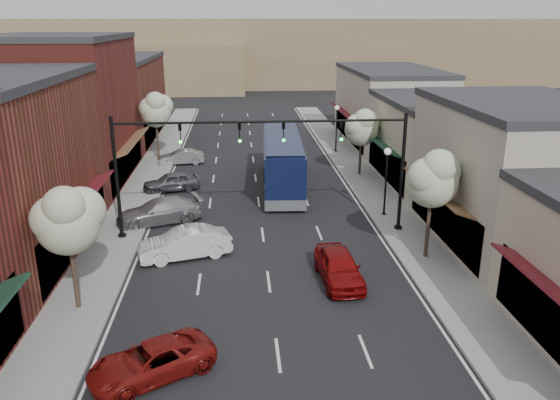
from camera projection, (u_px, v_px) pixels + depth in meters
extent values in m
plane|color=black|center=(271.00, 302.00, 24.07)|extent=(160.00, 160.00, 0.00)
cube|color=gray|center=(144.00, 185.00, 40.94)|extent=(2.80, 73.00, 0.15)
cube|color=gray|center=(365.00, 180.00, 42.17)|extent=(2.80, 73.00, 0.15)
cube|color=gray|center=(163.00, 184.00, 41.04)|extent=(0.25, 73.00, 0.17)
cube|color=gray|center=(347.00, 180.00, 42.07)|extent=(0.25, 73.00, 0.17)
cube|color=black|center=(71.00, 226.00, 28.50)|extent=(0.60, 11.90, 2.60)
cube|color=maroon|center=(84.00, 199.00, 28.09)|extent=(1.07, 9.80, 0.49)
cube|color=maroon|center=(61.00, 114.00, 40.29)|extent=(9.00, 14.00, 10.50)
cube|color=#2D2D30|center=(52.00, 37.00, 38.58)|extent=(9.20, 14.10, 0.40)
cube|color=black|center=(123.00, 161.00, 41.75)|extent=(0.60, 11.90, 2.60)
cube|color=brown|center=(132.00, 141.00, 41.34)|extent=(1.07, 9.80, 0.49)
cube|color=brown|center=(110.00, 100.00, 55.83)|extent=(9.00, 18.00, 8.00)
cube|color=#2D2D30|center=(106.00, 58.00, 54.51)|extent=(9.20, 18.10, 0.40)
cube|color=black|center=(153.00, 123.00, 56.89)|extent=(0.60, 15.30, 2.60)
cube|color=#163826|center=(160.00, 109.00, 56.48)|extent=(1.07, 12.60, 0.49)
cube|color=#B0A597|center=(518.00, 177.00, 29.58)|extent=(8.00, 12.00, 7.50)
cube|color=#2D2D30|center=(528.00, 104.00, 28.34)|extent=(8.20, 12.10, 0.40)
cube|color=black|center=(447.00, 216.00, 29.99)|extent=(0.60, 10.20, 2.60)
cube|color=brown|center=(436.00, 190.00, 29.45)|extent=(1.07, 8.40, 0.49)
cube|color=#B9AD93|center=(438.00, 143.00, 41.17)|extent=(8.00, 12.00, 6.00)
cube|color=#2D2D30|center=(442.00, 100.00, 40.17)|extent=(8.20, 12.10, 0.40)
cube|color=black|center=(389.00, 162.00, 41.34)|extent=(0.60, 10.20, 2.60)
cube|color=#163826|center=(380.00, 143.00, 40.81)|extent=(1.07, 8.40, 0.49)
cube|color=#B0A597|center=(389.00, 108.00, 54.27)|extent=(8.00, 16.00, 7.00)
cube|color=#2D2D30|center=(392.00, 70.00, 53.10)|extent=(8.20, 16.10, 0.40)
cube|color=black|center=(352.00, 127.00, 54.59)|extent=(0.60, 13.60, 2.60)
cube|color=maroon|center=(345.00, 113.00, 54.06)|extent=(1.07, 11.20, 0.49)
cube|color=#7A6647|center=(243.00, 51.00, 107.36)|extent=(120.00, 30.00, 12.00)
cube|color=#7A6647|center=(100.00, 67.00, 94.79)|extent=(50.00, 20.00, 8.00)
cylinder|color=black|center=(398.00, 228.00, 32.18)|extent=(0.44, 0.44, 0.30)
cylinder|color=black|center=(402.00, 174.00, 31.13)|extent=(0.20, 0.20, 7.00)
cylinder|color=black|center=(334.00, 121.00, 29.86)|extent=(8.00, 0.14, 0.14)
imported|color=black|center=(341.00, 131.00, 30.08)|extent=(0.18, 0.46, 1.10)
sphere|color=#19E533|center=(341.00, 139.00, 30.09)|extent=(0.18, 0.18, 0.18)
imported|color=black|center=(284.00, 132.00, 29.84)|extent=(0.18, 0.46, 1.10)
sphere|color=#19E533|center=(284.00, 140.00, 29.86)|extent=(0.18, 0.18, 0.18)
cylinder|color=black|center=(122.00, 236.00, 31.00)|extent=(0.44, 0.44, 0.30)
cylinder|color=black|center=(117.00, 180.00, 29.95)|extent=(0.20, 0.20, 7.00)
cylinder|color=black|center=(187.00, 123.00, 29.27)|extent=(8.00, 0.14, 0.14)
imported|color=black|center=(180.00, 134.00, 29.43)|extent=(0.18, 0.46, 1.10)
sphere|color=#19E533|center=(180.00, 142.00, 29.45)|extent=(0.18, 0.18, 0.18)
imported|color=black|center=(240.00, 133.00, 29.66)|extent=(0.18, 0.46, 1.10)
sphere|color=#19E533|center=(240.00, 141.00, 29.68)|extent=(0.18, 0.18, 0.18)
cylinder|color=#47382B|center=(428.00, 225.00, 27.88)|extent=(0.20, 0.20, 3.71)
sphere|color=#ADCD9D|center=(432.00, 182.00, 27.15)|extent=(2.60, 2.60, 2.60)
sphere|color=#ADCD9D|center=(441.00, 171.00, 27.33)|extent=(2.00, 2.00, 2.00)
sphere|color=#ADCD9D|center=(427.00, 177.00, 26.73)|extent=(1.90, 1.90, 1.90)
sphere|color=#ADCD9D|center=(439.00, 166.00, 26.39)|extent=(1.70, 1.70, 1.70)
cylinder|color=#47382B|center=(360.00, 155.00, 43.08)|extent=(0.20, 0.20, 3.33)
sphere|color=#ADCD9D|center=(361.00, 129.00, 42.43)|extent=(2.60, 2.60, 2.60)
sphere|color=#ADCD9D|center=(367.00, 123.00, 42.62)|extent=(2.00, 2.00, 2.00)
sphere|color=#ADCD9D|center=(357.00, 126.00, 42.02)|extent=(1.90, 1.90, 1.90)
sphere|color=#ADCD9D|center=(365.00, 120.00, 41.70)|extent=(1.70, 1.70, 1.70)
cylinder|color=#47382B|center=(74.00, 273.00, 22.90)|extent=(0.20, 0.20, 3.52)
sphere|color=#ADCD9D|center=(68.00, 224.00, 22.21)|extent=(2.60, 2.60, 2.60)
sphere|color=#ADCD9D|center=(81.00, 211.00, 22.39)|extent=(2.00, 2.00, 2.00)
sphere|color=#ADCD9D|center=(54.00, 219.00, 21.79)|extent=(1.90, 1.90, 1.90)
sphere|color=#ADCD9D|center=(64.00, 207.00, 21.47)|extent=(1.70, 1.70, 1.70)
cylinder|color=#47382B|center=(158.00, 140.00, 47.46)|extent=(0.20, 0.20, 3.84)
sphere|color=#ADCD9D|center=(156.00, 112.00, 46.71)|extent=(2.60, 2.60, 2.60)
sphere|color=#ADCD9D|center=(162.00, 106.00, 46.88)|extent=(2.00, 2.00, 2.00)
sphere|color=#ADCD9D|center=(150.00, 109.00, 46.28)|extent=(1.90, 1.90, 1.90)
sphere|color=#ADCD9D|center=(155.00, 102.00, 45.94)|extent=(1.70, 1.70, 1.70)
cylinder|color=black|center=(384.00, 215.00, 34.55)|extent=(0.28, 0.28, 0.20)
cylinder|color=black|center=(386.00, 186.00, 33.95)|extent=(0.12, 0.12, 4.00)
sphere|color=white|center=(388.00, 151.00, 33.25)|extent=(0.44, 0.44, 0.44)
cylinder|color=black|center=(336.00, 152.00, 51.11)|extent=(0.28, 0.28, 0.20)
cylinder|color=black|center=(336.00, 132.00, 50.51)|extent=(0.12, 0.12, 4.00)
sphere|color=white|center=(337.00, 108.00, 49.81)|extent=(0.44, 0.44, 0.44)
cube|color=#0E1638|center=(282.00, 160.00, 40.19)|extent=(3.25, 12.44, 3.15)
cube|color=#595B60|center=(282.00, 179.00, 40.65)|extent=(3.27, 12.46, 0.72)
cube|color=black|center=(282.00, 154.00, 40.05)|extent=(3.26, 11.46, 1.13)
cube|color=#0E1638|center=(282.00, 138.00, 39.68)|extent=(3.01, 11.94, 0.26)
cube|color=black|center=(286.00, 174.00, 34.18)|extent=(2.14, 0.18, 1.23)
cylinder|color=black|center=(266.00, 197.00, 36.53)|extent=(0.38, 1.08, 1.07)
cylinder|color=black|center=(303.00, 197.00, 36.60)|extent=(0.38, 1.08, 1.07)
cylinder|color=black|center=(266.00, 166.00, 44.33)|extent=(0.38, 1.08, 1.07)
cylinder|color=black|center=(295.00, 166.00, 44.40)|extent=(0.38, 1.08, 1.07)
cylinder|color=black|center=(266.00, 171.00, 42.96)|extent=(0.38, 1.08, 1.07)
cylinder|color=black|center=(297.00, 171.00, 43.03)|extent=(0.38, 1.08, 1.07)
imported|color=maroon|center=(339.00, 267.00, 25.77)|extent=(2.05, 4.58, 1.53)
imported|color=maroon|center=(151.00, 361.00, 18.89)|extent=(4.83, 3.96, 1.22)
imported|color=silver|center=(185.00, 244.00, 28.37)|extent=(5.05, 2.92, 1.57)
imported|color=#97979C|center=(159.00, 211.00, 33.27)|extent=(5.58, 3.72, 1.50)
imported|color=#4E4F55|center=(171.00, 182.00, 39.54)|extent=(4.35, 2.80, 1.38)
imported|color=#A2A2A7|center=(181.00, 157.00, 46.89)|extent=(3.97, 1.87, 1.26)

